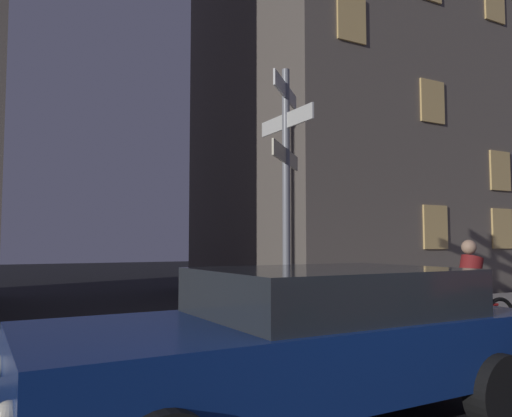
# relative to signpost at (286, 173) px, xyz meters

# --- Properties ---
(sidewalk_kerb) EXTENTS (40.00, 3.12, 0.14)m
(sidewalk_kerb) POSITION_rel_signpost_xyz_m (-1.36, 1.20, -2.58)
(sidewalk_kerb) COLOR #9E9991
(sidewalk_kerb) RESTS_ON ground_plane
(signpost) EXTENTS (1.20, 1.48, 4.16)m
(signpost) POSITION_rel_signpost_xyz_m (0.00, 0.00, 0.00)
(signpost) COLOR gray
(signpost) RESTS_ON sidewalk_kerb
(car_near_right) EXTENTS (4.51, 2.08, 1.33)m
(car_near_right) POSITION_rel_signpost_xyz_m (-1.69, -2.93, -1.92)
(car_near_right) COLOR navy
(car_near_right) RESTS_ON ground_plane
(cyclist) EXTENTS (1.82, 0.33, 1.61)m
(cyclist) POSITION_rel_signpost_xyz_m (2.36, -1.48, -1.90)
(cyclist) COLOR black
(cyclist) RESTS_ON ground_plane
(building_right_block) EXTENTS (11.35, 7.59, 13.50)m
(building_right_block) POSITION_rel_signpost_xyz_m (8.21, 6.93, 4.10)
(building_right_block) COLOR #6B6056
(building_right_block) RESTS_ON ground_plane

